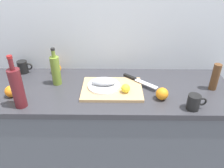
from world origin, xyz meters
name	(u,v)px	position (x,y,z in m)	size (l,w,h in m)	color
back_wall	(92,26)	(0.00, 0.33, 1.25)	(3.20, 0.05, 2.50)	silver
kitchen_counter	(93,135)	(0.00, 0.00, 0.45)	(2.00, 0.60, 0.90)	#4C5159
cutting_board	(112,89)	(0.15, -0.03, 0.91)	(0.41, 0.30, 0.02)	tan
white_plate	(104,86)	(0.10, -0.01, 0.93)	(0.22, 0.22, 0.01)	white
fish_fillet	(104,82)	(0.10, -0.01, 0.95)	(0.17, 0.07, 0.04)	gray
chef_knife	(136,79)	(0.32, 0.08, 0.93)	(0.24, 0.21, 0.02)	silver
lemon_0	(126,88)	(0.24, -0.08, 0.95)	(0.06, 0.06, 0.06)	yellow
olive_oil_bottle	(56,70)	(-0.25, 0.06, 1.01)	(0.06, 0.06, 0.28)	olive
wine_bottle	(17,87)	(-0.41, -0.22, 1.04)	(0.07, 0.07, 0.34)	#59191E
coffee_mug_0	(23,67)	(-0.55, 0.23, 0.95)	(0.12, 0.08, 0.10)	black
coffee_mug_2	(194,102)	(0.65, -0.23, 0.95)	(0.12, 0.08, 0.10)	black
orange_0	(56,68)	(-0.29, 0.23, 0.94)	(0.08, 0.08, 0.08)	orange
orange_1	(11,91)	(-0.51, -0.11, 0.94)	(0.08, 0.08, 0.08)	orange
orange_2	(162,94)	(0.48, -0.13, 0.94)	(0.08, 0.08, 0.08)	orange
pepper_mill	(215,77)	(0.86, 0.00, 0.99)	(0.05, 0.05, 0.19)	brown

